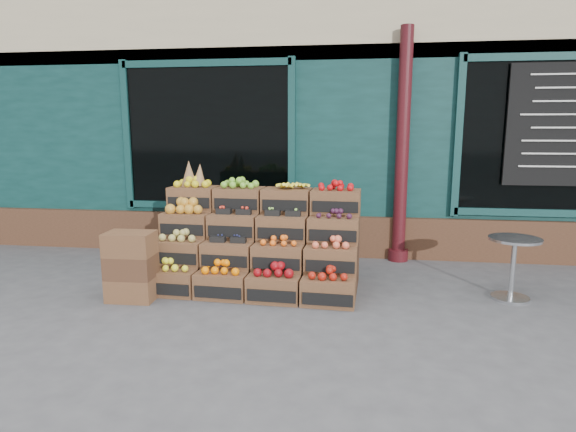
# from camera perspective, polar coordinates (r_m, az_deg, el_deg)

# --- Properties ---
(ground) EXTENTS (60.00, 60.00, 0.00)m
(ground) POSITION_cam_1_polar(r_m,az_deg,el_deg) (5.15, 1.14, -10.80)
(ground) COLOR #49494C
(ground) RESTS_ON ground
(shop_facade) EXTENTS (12.00, 6.24, 4.80)m
(shop_facade) POSITION_cam_1_polar(r_m,az_deg,el_deg) (9.91, 4.85, 13.40)
(shop_facade) COLOR #0F3433
(shop_facade) RESTS_ON ground
(crate_display) EXTENTS (2.40, 1.25, 1.47)m
(crate_display) POSITION_cam_1_polar(r_m,az_deg,el_deg) (5.75, -3.60, -3.80)
(crate_display) COLOR brown
(crate_display) RESTS_ON ground
(spare_crates) EXTENTS (0.52, 0.36, 0.76)m
(spare_crates) POSITION_cam_1_polar(r_m,az_deg,el_deg) (5.53, -18.09, -5.68)
(spare_crates) COLOR brown
(spare_crates) RESTS_ON ground
(bistro_table) EXTENTS (0.55, 0.55, 0.69)m
(bistro_table) POSITION_cam_1_polar(r_m,az_deg,el_deg) (5.81, 25.14, -4.86)
(bistro_table) COLOR silver
(bistro_table) RESTS_ON ground
(shopkeeper) EXTENTS (0.74, 0.49, 2.01)m
(shopkeeper) POSITION_cam_1_polar(r_m,az_deg,el_deg) (7.90, -7.64, 4.05)
(shopkeeper) COLOR #1E6A2E
(shopkeeper) RESTS_ON ground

